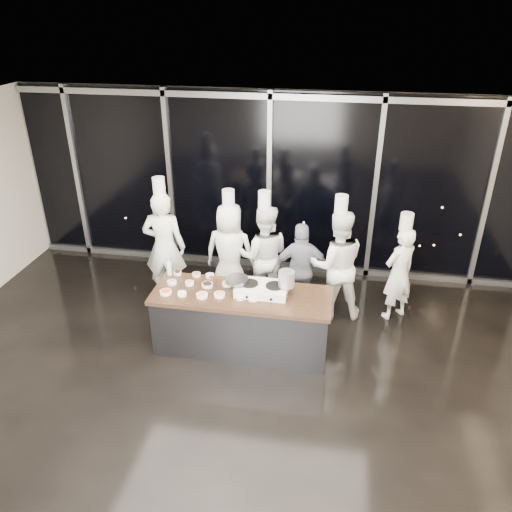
{
  "coord_description": "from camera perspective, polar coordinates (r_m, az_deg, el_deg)",
  "views": [
    {
      "loc": [
        1.2,
        -4.8,
        4.48
      ],
      "look_at": [
        0.15,
        1.2,
        1.34
      ],
      "focal_mm": 35.0,
      "sensor_mm": 36.0,
      "label": 1
    }
  ],
  "objects": [
    {
      "name": "frying_pan",
      "position": [
        6.83,
        -2.27,
        -2.72
      ],
      "size": [
        0.55,
        0.32,
        0.05
      ],
      "rotation": [
        0.0,
        0.0,
        -0.01
      ],
      "color": "slate",
      "rests_on": "stove"
    },
    {
      "name": "stove",
      "position": [
        6.82,
        0.68,
        -3.76
      ],
      "size": [
        0.71,
        0.46,
        0.14
      ],
      "rotation": [
        0.0,
        0.0,
        -0.01
      ],
      "color": "white",
      "rests_on": "demo_counter"
    },
    {
      "name": "chef_left",
      "position": [
        8.04,
        -3.01,
        0.43
      ],
      "size": [
        0.85,
        0.57,
        1.91
      ],
      "rotation": [
        0.0,
        0.0,
        3.1
      ],
      "color": "white",
      "rests_on": "ground"
    },
    {
      "name": "chef_far_left",
      "position": [
        8.13,
        -10.41,
        1.1
      ],
      "size": [
        0.71,
        0.49,
        2.1
      ],
      "rotation": [
        0.0,
        0.0,
        3.2
      ],
      "color": "white",
      "rests_on": "ground"
    },
    {
      "name": "room_shell",
      "position": [
        5.39,
        -1.91,
        2.78
      ],
      "size": [
        9.02,
        7.02,
        3.21
      ],
      "color": "beige",
      "rests_on": "ground"
    },
    {
      "name": "ground",
      "position": [
        6.67,
        -3.14,
        -14.96
      ],
      "size": [
        9.0,
        9.0,
        0.0
      ],
      "primitive_type": "plane",
      "color": "black",
      "rests_on": "ground"
    },
    {
      "name": "chef_center",
      "position": [
        7.91,
        0.91,
        0.08
      ],
      "size": [
        0.9,
        0.74,
        1.94
      ],
      "rotation": [
        0.0,
        0.0,
        3.26
      ],
      "color": "white",
      "rests_on": "ground"
    },
    {
      "name": "prep_bowls",
      "position": [
        6.96,
        -5.67,
        -3.59
      ],
      "size": [
        1.36,
        0.69,
        0.05
      ],
      "color": "white",
      "rests_on": "demo_counter"
    },
    {
      "name": "guest",
      "position": [
        7.72,
        5.18,
        -1.59
      ],
      "size": [
        0.95,
        0.51,
        1.53
      ],
      "rotation": [
        0.0,
        0.0,
        3.3
      ],
      "color": "#141A38",
      "rests_on": "ground"
    },
    {
      "name": "window_wall",
      "position": [
        8.8,
        1.56,
        8.14
      ],
      "size": [
        8.9,
        0.11,
        3.2
      ],
      "color": "black",
      "rests_on": "ground"
    },
    {
      "name": "stock_pot",
      "position": [
        6.7,
        3.51,
        -2.61
      ],
      "size": [
        0.22,
        0.22,
        0.22
      ],
      "primitive_type": "cylinder",
      "rotation": [
        0.0,
        0.0,
        -0.01
      ],
      "color": "silver",
      "rests_on": "stove"
    },
    {
      "name": "chef_right",
      "position": [
        7.68,
        9.17,
        -0.93
      ],
      "size": [
        0.98,
        0.83,
        2.0
      ],
      "rotation": [
        0.0,
        0.0,
        3.34
      ],
      "color": "white",
      "rests_on": "ground"
    },
    {
      "name": "chef_side",
      "position": [
        7.89,
        16.02,
        -1.79
      ],
      "size": [
        0.66,
        0.63,
        1.75
      ],
      "rotation": [
        0.0,
        0.0,
        3.8
      ],
      "color": "white",
      "rests_on": "ground"
    },
    {
      "name": "demo_counter",
      "position": [
        7.08,
        -1.62,
        -7.41
      ],
      "size": [
        2.46,
        0.86,
        0.9
      ],
      "color": "#343438",
      "rests_on": "ground"
    },
    {
      "name": "squeeze_bottle",
      "position": [
        7.34,
        -9.91,
        -1.27
      ],
      "size": [
        0.07,
        0.07,
        0.26
      ],
      "color": "white",
      "rests_on": "demo_counter"
    }
  ]
}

